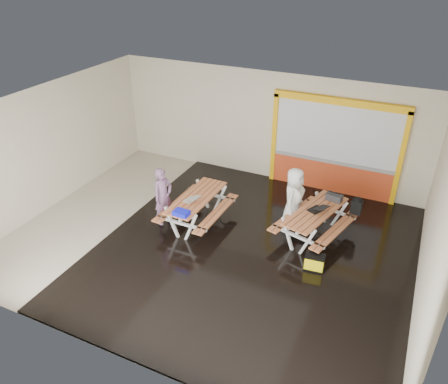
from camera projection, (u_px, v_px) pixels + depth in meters
The scene contains 14 objects.
room at pixel (208, 182), 10.47m from camera, with size 10.02×8.02×3.52m.
deck at pixel (254, 252), 10.86m from camera, with size 7.50×7.98×0.05m, color black.
kiosk at pixel (334, 149), 12.90m from camera, with size 3.88×0.16×3.00m.
picnic_table_left at pixel (197, 203), 11.70m from camera, with size 1.53×2.21×0.87m.
picnic_table_right at pixel (315, 217), 11.11m from camera, with size 1.98×2.47×0.87m.
person_left at pixel (163, 196), 11.55m from camera, with size 0.59×0.38×1.61m, color #765174.
person_right at pixel (294, 199), 11.44m from camera, with size 0.84×0.55×1.73m, color white.
laptop_left at pixel (192, 199), 11.38m from camera, with size 0.45×0.42×0.16m.
laptop_right at pixel (318, 209), 10.95m from camera, with size 0.57×0.55×0.19m.
blue_pouch at pixel (181, 213), 10.79m from camera, with size 0.39×0.27×0.11m, color #1216D8.
toolbox at pixel (334, 197), 11.39m from camera, with size 0.45×0.28×0.24m.
backpack at pixel (357, 206), 11.32m from camera, with size 0.29×0.20×0.46m.
dark_case at pixel (300, 232), 11.43m from camera, with size 0.47×0.35×0.18m, color black.
fluke_bag at pixel (314, 262), 10.18m from camera, with size 0.49×0.34×0.40m.
Camera 1 is at (4.26, -8.18, 6.72)m, focal length 34.87 mm.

